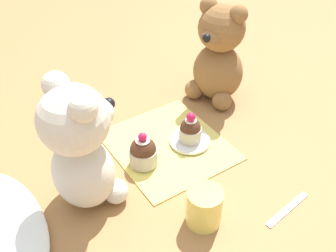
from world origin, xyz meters
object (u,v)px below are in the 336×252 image
Objects in this scene: teddy_bear_cream at (81,147)px; saucer_plate at (190,141)px; cupcake_near_cream_bear at (143,152)px; cupcake_near_tan_bear at (190,130)px; teddy_bear_tan at (218,56)px; teaspoon at (287,209)px; juice_glass at (204,207)px.

saucer_plate is (0.02, -0.25, -0.12)m from teddy_bear_cream.
cupcake_near_cream_bear is 0.12m from cupcake_near_tan_bear.
teddy_bear_tan reaches higher than teaspoon.
saucer_plate is at bearing -89.41° from cupcake_near_cream_bear.
juice_glass is 0.16m from teaspoon.
saucer_plate is 1.22× the size of juice_glass.
teddy_bear_cream is 0.16m from cupcake_near_cream_bear.
teddy_bear_cream is at bearing 134.08° from teaspoon.
saucer_plate is 0.77× the size of teaspoon.
teddy_bear_cream is 1.03× the size of teddy_bear_tan.
teddy_bear_cream is 3.29× the size of cupcake_near_cream_bear.
cupcake_near_cream_bear is at bearing 90.59° from saucer_plate.
juice_glass is at bearing -60.90° from teddy_bear_tan.
cupcake_near_tan_bear is at bearing -74.10° from teddy_bear_tan.
cupcake_near_tan_bear is at bearing -29.32° from juice_glass.
cupcake_near_tan_bear is (-0.11, 0.16, -0.08)m from teddy_bear_tan.
saucer_plate is (-0.11, 0.16, -0.11)m from teddy_bear_tan.
cupcake_near_tan_bear reaches higher than saucer_plate.
teddy_bear_cream reaches higher than teaspoon.
saucer_plate is 1.23× the size of cupcake_near_tan_bear.
teddy_bear_cream is at bearing 42.00° from juice_glass.
saucer_plate is (0.00, -0.12, -0.03)m from cupcake_near_cream_bear.
teddy_bear_tan is 3.44× the size of juice_glass.
teaspoon is (-0.07, -0.14, -0.03)m from juice_glass.
cupcake_near_cream_bear is (0.02, -0.13, -0.09)m from teddy_bear_cream.
juice_glass reaches higher than saucer_plate.
teddy_bear_tan is 0.21m from cupcake_near_tan_bear.
cupcake_near_tan_bear is (0.00, -0.00, 0.03)m from saucer_plate.
juice_glass is at bearing 150.68° from saucer_plate.
cupcake_near_cream_bear is 1.08× the size of cupcake_near_tan_bear.
teddy_bear_tan reaches higher than cupcake_near_tan_bear.
cupcake_near_tan_bear is at bearing -89.41° from cupcake_near_cream_bear.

